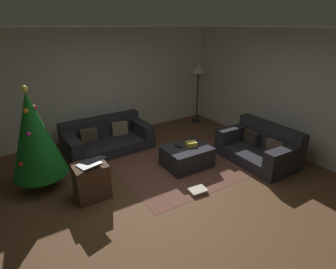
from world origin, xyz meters
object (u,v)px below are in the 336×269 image
Objects in this scene: couch_left at (106,138)px; ottoman at (187,157)px; side_table at (91,181)px; book_stack at (197,190)px; corner_lamp at (198,73)px; couch_right at (260,147)px; laptop at (91,163)px; gift_box at (191,144)px; tv_remote at (178,146)px; christmas_tree at (34,135)px.

couch_left is 2.16× the size of ottoman.
side_table is 1.89× the size of book_stack.
couch_right is at bearing -98.47° from corner_lamp.
couch_left is at bearing 63.79° from laptop.
ottoman is (-1.44, 0.61, -0.09)m from couch_right.
ottoman is at bearing 0.78° from side_table.
couch_right is at bearing -25.30° from gift_box.
side_table is 1.77m from book_stack.
ottoman is 4.37× the size of gift_box.
tv_remote is at bearing 6.13° from laptop.
laptop is at bearing -177.20° from gift_box.
laptop is at bearing -74.97° from side_table.
laptop is at bearing 153.08° from book_stack.
book_stack is at bearing -120.14° from gift_box.
couch_left is 1.24× the size of couch_right.
gift_box is 0.11× the size of christmas_tree.
ottoman is 1.50× the size of side_table.
laptop is 0.29× the size of corner_lamp.
laptop reaches higher than ottoman.
gift_box is 0.34× the size of side_table.
side_table is (-2.04, -0.04, -0.15)m from gift_box.
tv_remote is at bearing 141.04° from ottoman.
christmas_tree is at bearing 155.35° from tv_remote.
side_table is 0.36× the size of corner_lamp.
laptop reaches higher than book_stack.
ottoman reaches higher than book_stack.
book_stack is (-0.39, -0.85, -0.17)m from ottoman.
gift_box reaches higher than book_stack.
christmas_tree reaches higher than laptop.
couch_right is 1.86m from book_stack.
couch_left is 2.01m from gift_box.
christmas_tree is 1.20m from side_table.
couch_left is 4.06× the size of laptop.
book_stack is at bearing 102.33° from couch_left.
couch_right is 1.56m from ottoman.
corner_lamp is (4.39, 1.29, 0.43)m from christmas_tree.
tv_remote is at bearing 160.00° from gift_box.
side_table is (-0.86, -1.66, 0.04)m from couch_left.
corner_lamp is at bearing 29.51° from laptop.
couch_left is 1.87m from side_table.
tv_remote is 2.92m from corner_lamp.
couch_left is at bearing 30.87° from christmas_tree.
couch_left is at bearing 62.63° from side_table.
laptop reaches higher than couch_left.
corner_lamp is at bearing 52.48° from book_stack.
book_stack is 0.19× the size of corner_lamp.
laptop reaches higher than couch_right.
side_table is 4.43m from corner_lamp.
side_table reaches higher than ottoman.
side_table reaches higher than tv_remote.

